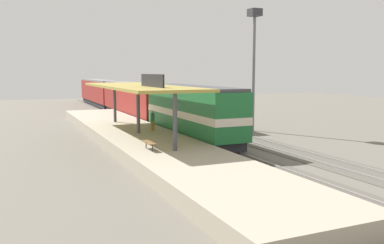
{
  "coord_description": "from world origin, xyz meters",
  "views": [
    {
      "loc": [
        -13.78,
        -31.48,
        5.78
      ],
      "look_at": [
        -1.38,
        -3.29,
        2.0
      ],
      "focal_mm": 38.53,
      "sensor_mm": 36.0,
      "label": 1
    }
  ],
  "objects": [
    {
      "name": "locomotive",
      "position": [
        0.0,
        -0.09,
        2.41
      ],
      "size": [
        2.93,
        14.43,
        4.44
      ],
      "color": "#28282D",
      "rests_on": "track_near"
    },
    {
      "name": "passenger_carriage_front",
      "position": [
        0.0,
        17.91,
        2.31
      ],
      "size": [
        2.9,
        20.0,
        4.24
      ],
      "color": "#28282D",
      "rests_on": "track_near"
    },
    {
      "name": "passenger_carriage_rear",
      "position": [
        0.0,
        38.71,
        2.31
      ],
      "size": [
        2.9,
        20.0,
        4.24
      ],
      "color": "#28282D",
      "rests_on": "track_near"
    },
    {
      "name": "platform_bench",
      "position": [
        -6.0,
        -7.12,
        1.34
      ],
      "size": [
        0.44,
        1.7,
        0.5
      ],
      "color": "#333338",
      "rests_on": "platform"
    },
    {
      "name": "light_mast",
      "position": [
        7.8,
        2.77,
        8.4
      ],
      "size": [
        1.1,
        1.1,
        11.7
      ],
      "color": "slate",
      "rests_on": "ground"
    },
    {
      "name": "freight_car",
      "position": [
        4.6,
        8.72,
        1.97
      ],
      "size": [
        2.8,
        12.0,
        3.54
      ],
      "color": "#28282D",
      "rests_on": "track_far"
    },
    {
      "name": "station_canopy",
      "position": [
        -4.6,
        -0.09,
        4.53
      ],
      "size": [
        5.2,
        18.0,
        4.7
      ],
      "color": "#47474C",
      "rests_on": "platform"
    },
    {
      "name": "track_far",
      "position": [
        4.6,
        0.0,
        0.03
      ],
      "size": [
        3.2,
        110.0,
        0.16
      ],
      "color": "#565249",
      "rests_on": "ground"
    },
    {
      "name": "ground_plane",
      "position": [
        2.0,
        0.0,
        0.0
      ],
      "size": [
        120.0,
        120.0,
        0.0
      ],
      "primitive_type": "plane",
      "color": "#666056"
    },
    {
      "name": "person_waiting",
      "position": [
        -3.22,
        0.6,
        1.85
      ],
      "size": [
        0.34,
        0.34,
        1.71
      ],
      "color": "olive",
      "rests_on": "platform"
    },
    {
      "name": "platform",
      "position": [
        -4.6,
        0.0,
        0.45
      ],
      "size": [
        6.0,
        44.0,
        0.9
      ],
      "primitive_type": "cube",
      "color": "#A89E89",
      "rests_on": "ground"
    },
    {
      "name": "track_near",
      "position": [
        0.0,
        0.0,
        0.03
      ],
      "size": [
        3.2,
        110.0,
        0.16
      ],
      "color": "#565249",
      "rests_on": "ground"
    }
  ]
}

